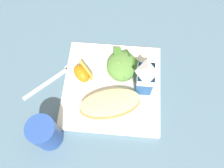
# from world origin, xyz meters

# --- Properties ---
(ground) EXTENTS (3.00, 3.00, 0.00)m
(ground) POSITION_xyz_m (0.00, 0.00, 0.00)
(ground) COLOR slate
(white_plate) EXTENTS (0.28, 0.28, 0.02)m
(white_plate) POSITION_xyz_m (0.00, 0.00, 0.01)
(white_plate) COLOR white
(white_plate) RESTS_ON ground
(cheesy_pizza_bread) EXTENTS (0.12, 0.19, 0.04)m
(cheesy_pizza_bread) POSITION_xyz_m (0.06, -0.00, 0.03)
(cheesy_pizza_bread) COLOR #B77F42
(cheesy_pizza_bread) RESTS_ON white_plate
(green_salad_pile) EXTENTS (0.10, 0.09, 0.04)m
(green_salad_pile) POSITION_xyz_m (-0.06, 0.02, 0.04)
(green_salad_pile) COLOR #5B8E3D
(green_salad_pile) RESTS_ON white_plate
(milk_carton) EXTENTS (0.06, 0.04, 0.11)m
(milk_carton) POSITION_xyz_m (-0.01, 0.09, 0.08)
(milk_carton) COLOR #23569E
(milk_carton) RESTS_ON white_plate
(orange_wedge_front) EXTENTS (0.07, 0.07, 0.04)m
(orange_wedge_front) POSITION_xyz_m (-0.02, -0.09, 0.04)
(orange_wedge_front) COLOR orange
(orange_wedge_front) RESTS_ON white_plate
(metal_fork) EXTENTS (0.14, 0.15, 0.01)m
(metal_fork) POSITION_xyz_m (-0.02, -0.17, 0.00)
(metal_fork) COLOR silver
(metal_fork) RESTS_ON ground
(drinking_blue_cup) EXTENTS (0.07, 0.07, 0.11)m
(drinking_blue_cup) POSITION_xyz_m (0.16, -0.15, 0.05)
(drinking_blue_cup) COLOR #284CA3
(drinking_blue_cup) RESTS_ON ground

